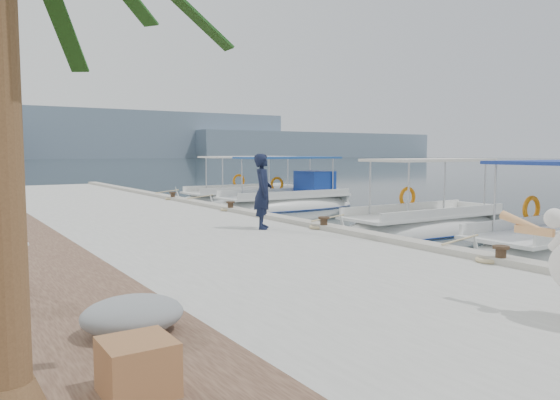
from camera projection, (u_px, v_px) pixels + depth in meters
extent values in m
plane|color=black|center=(375.00, 258.00, 12.53)|extent=(400.00, 400.00, 0.00)
cube|color=#A1A29C|center=(171.00, 231.00, 15.09)|extent=(6.00, 40.00, 0.50)
cube|color=#9E9A8C|center=(257.00, 214.00, 16.56)|extent=(0.44, 40.00, 0.12)
cube|color=slate|center=(78.00, 135.00, 209.26)|extent=(160.00, 40.00, 18.00)
cube|color=slate|center=(305.00, 145.00, 255.05)|extent=(120.00, 40.00, 11.00)
torus|color=orange|center=(531.00, 209.00, 13.75)|extent=(0.68, 0.12, 0.68)
ellipsoid|color=silver|center=(424.00, 232.00, 16.35)|extent=(6.50, 2.05, 1.30)
ellipsoid|color=navy|center=(424.00, 232.00, 16.35)|extent=(6.53, 2.09, 0.22)
cube|color=silver|center=(424.00, 215.00, 16.30)|extent=(5.33, 1.76, 0.08)
cube|color=beige|center=(429.00, 160.00, 16.25)|extent=(3.90, 1.89, 0.08)
cylinder|color=silver|center=(409.00, 192.00, 14.80)|extent=(0.05, 0.05, 1.60)
torus|color=orange|center=(407.00, 197.00, 17.24)|extent=(0.68, 0.12, 0.68)
ellipsoid|color=silver|center=(284.00, 208.00, 23.26)|extent=(7.08, 2.24, 1.30)
ellipsoid|color=navy|center=(284.00, 208.00, 23.27)|extent=(7.11, 2.29, 0.22)
cube|color=silver|center=(284.00, 196.00, 23.22)|extent=(5.80, 1.93, 0.08)
cube|color=#1E4B99|center=(288.00, 158.00, 23.17)|extent=(4.25, 2.07, 0.08)
cylinder|color=silver|center=(262.00, 179.00, 21.59)|extent=(0.05, 0.05, 1.60)
torus|color=orange|center=(277.00, 184.00, 24.24)|extent=(0.68, 0.12, 0.68)
cube|color=navy|center=(315.00, 182.00, 24.03)|extent=(1.20, 1.57, 1.00)
ellipsoid|color=silver|center=(244.00, 202.00, 26.17)|extent=(7.02, 2.32, 1.30)
ellipsoid|color=navy|center=(244.00, 202.00, 26.17)|extent=(7.06, 2.37, 0.22)
cube|color=silver|center=(244.00, 191.00, 26.12)|extent=(5.76, 1.99, 0.08)
cube|color=silver|center=(247.00, 157.00, 26.07)|extent=(4.21, 2.13, 0.08)
cylinder|color=silver|center=(223.00, 176.00, 24.47)|extent=(0.05, 0.05, 1.60)
torus|color=orange|center=(239.00, 181.00, 27.17)|extent=(0.68, 0.12, 0.68)
cylinder|color=black|center=(501.00, 256.00, 9.35)|extent=(0.18, 0.18, 0.30)
cylinder|color=black|center=(501.00, 247.00, 9.34)|extent=(0.28, 0.28, 0.05)
cylinder|color=black|center=(324.00, 224.00, 13.54)|extent=(0.18, 0.18, 0.30)
cylinder|color=black|center=(324.00, 218.00, 13.53)|extent=(0.28, 0.28, 0.05)
cylinder|color=black|center=(230.00, 207.00, 17.73)|extent=(0.18, 0.18, 0.30)
cylinder|color=black|center=(230.00, 202.00, 17.72)|extent=(0.28, 0.28, 0.05)
cylinder|color=black|center=(173.00, 196.00, 21.92)|extent=(0.18, 0.18, 0.30)
cylinder|color=black|center=(173.00, 193.00, 21.91)|extent=(0.28, 0.28, 0.05)
sphere|color=silver|center=(554.00, 218.00, 6.42)|extent=(0.24, 0.24, 0.24)
cone|color=#EAA566|center=(526.00, 224.00, 6.74)|extent=(0.12, 0.70, 0.28)
imported|color=black|center=(263.00, 191.00, 13.67)|extent=(0.75, 0.82, 1.89)
cube|color=brown|center=(138.00, 367.00, 4.35)|extent=(0.55, 0.55, 0.44)
ellipsoid|color=gray|center=(133.00, 315.00, 5.80)|extent=(1.10, 0.90, 0.40)
cylinder|color=silver|center=(23.00, 271.00, 7.23)|extent=(0.06, 0.06, 0.70)
cylinder|color=silver|center=(19.00, 266.00, 7.57)|extent=(0.06, 0.06, 0.70)
cube|color=white|center=(4.00, 243.00, 7.26)|extent=(0.55, 0.55, 0.03)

